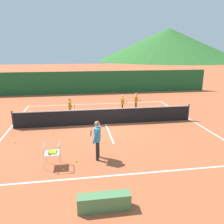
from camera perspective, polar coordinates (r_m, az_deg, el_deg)
The scene contains 25 objects.
ground_plane at distance 13.73m, azimuth -1.60°, elevation -3.06°, with size 120.00×120.00×0.00m, color #B25633.
line_baseline_near at distance 8.51m, azimuth 3.63°, elevation -15.41°, with size 11.02×0.08×0.01m, color white.
line_baseline_far at distance 18.85m, azimuth -3.69°, elevation 2.07°, with size 11.02×0.08×0.01m, color white.
line_sideline_west at distance 14.17m, azimuth -24.34°, elevation -3.88°, with size 0.08×11.15×0.01m, color white.
line_sideline_east at distance 15.40m, azimuth 19.21°, elevation -1.86°, with size 0.08×11.15×0.01m, color white.
line_service_center at distance 13.73m, azimuth -1.60°, elevation -3.05°, with size 0.08×5.99×0.01m, color white.
tennis_net at distance 13.58m, azimuth -1.61°, elevation -1.06°, with size 10.67×0.08×1.05m.
instructor at distance 9.21m, azimuth -3.74°, elevation -6.15°, with size 0.44×0.80×1.63m.
student_0 at distance 15.10m, azimuth -10.49°, elevation 1.47°, with size 0.40×0.62×1.29m.
student_1 at distance 15.96m, azimuth 2.70°, elevation 2.51°, with size 0.42×0.68×1.31m.
student_2 at distance 16.61m, azimuth 6.13°, elevation 2.97°, with size 0.42×0.71×1.32m.
ball_cart at distance 9.07m, azimuth -14.81°, elevation -9.72°, with size 0.58×0.58×0.90m.
tennis_ball_0 at distance 9.42m, azimuth -8.97°, elevation -12.09°, with size 0.07×0.07×0.07m, color yellow.
tennis_ball_1 at distance 13.45m, azimuth 9.92°, elevation -3.55°, with size 0.07×0.07×0.07m, color yellow.
tennis_ball_2 at distance 8.90m, azimuth -12.08°, elevation -14.02°, with size 0.07×0.07×0.07m, color yellow.
tennis_ball_3 at distance 14.04m, azimuth 17.18°, elevation -3.20°, with size 0.07×0.07×0.07m, color yellow.
tennis_ball_4 at distance 11.76m, azimuth -3.36°, elevation -6.16°, with size 0.07×0.07×0.07m, color yellow.
tennis_ball_5 at distance 10.95m, azimuth -13.13°, elevation -8.25°, with size 0.07×0.07×0.07m, color yellow.
tennis_ball_6 at distance 12.36m, azimuth 1.98°, elevation -5.03°, with size 0.07×0.07×0.07m, color yellow.
tennis_ball_7 at distance 12.02m, azimuth -23.35°, elevation -6.98°, with size 0.07×0.07×0.07m, color yellow.
tennis_ball_8 at distance 14.24m, azimuth 18.99°, elevation -3.10°, with size 0.07×0.07×0.07m, color yellow.
tennis_ball_9 at distance 12.57m, azimuth -14.60°, elevation -5.20°, with size 0.07×0.07×0.07m, color yellow.
windscreen_fence at distance 23.35m, azimuth -4.86°, elevation 7.45°, with size 24.25×0.08×2.25m, color #1E5B2D.
courtside_bench at distance 6.85m, azimuth -2.05°, elevation -21.65°, with size 1.50×0.36×0.46m, color #4C7F4C.
hill_0 at distance 95.62m, azimuth 13.89°, elevation 16.15°, with size 55.50×55.50×12.39m, color #2D6628.
Camera 1 is at (-1.65, -12.92, 4.36)m, focal length 36.33 mm.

